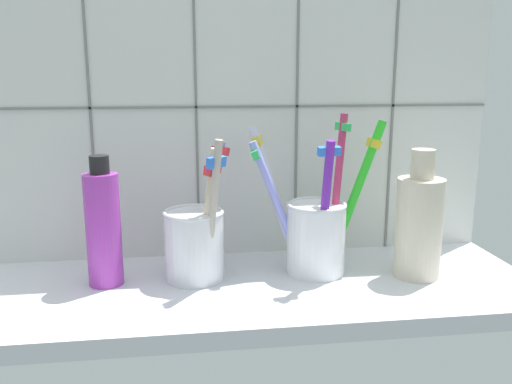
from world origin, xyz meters
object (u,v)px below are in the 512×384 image
object	(u,v)px
toothbrush_cup_right	(316,229)
ceramic_vase	(419,224)
toothbrush_cup_left	(196,240)
soap_bottle	(103,227)

from	to	relation	value
toothbrush_cup_right	ceramic_vase	distance (cm)	11.95
toothbrush_cup_right	ceramic_vase	size ratio (longest dim) A/B	1.26
toothbrush_cup_left	ceramic_vase	xyz separation A→B (cm)	(25.73, -2.74, 1.65)
toothbrush_cup_left	toothbrush_cup_right	size ratio (longest dim) A/B	0.88
toothbrush_cup_right	soap_bottle	size ratio (longest dim) A/B	1.29
toothbrush_cup_left	ceramic_vase	size ratio (longest dim) A/B	1.11
ceramic_vase	soap_bottle	xyz separation A→B (cm)	(-36.00, 2.53, 0.35)
soap_bottle	ceramic_vase	bearing A→B (deg)	-4.02
ceramic_vase	soap_bottle	distance (cm)	36.09
toothbrush_cup_left	ceramic_vase	distance (cm)	25.93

